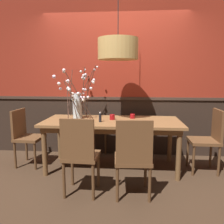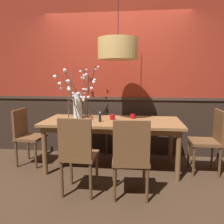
{
  "view_description": "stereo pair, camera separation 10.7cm",
  "coord_description": "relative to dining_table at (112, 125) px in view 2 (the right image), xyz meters",
  "views": [
    {
      "loc": [
        0.27,
        -3.33,
        1.42
      ],
      "look_at": [
        0.0,
        0.0,
        0.89
      ],
      "focal_mm": 36.08,
      "sensor_mm": 36.0,
      "label": 1
    },
    {
      "loc": [
        0.38,
        -3.32,
        1.42
      ],
      "look_at": [
        0.0,
        0.0,
        0.89
      ],
      "focal_mm": 36.08,
      "sensor_mm": 36.0,
      "label": 2
    }
  ],
  "objects": [
    {
      "name": "ground_plane",
      "position": [
        0.0,
        0.0,
        -0.68
      ],
      "size": [
        24.0,
        24.0,
        0.0
      ],
      "primitive_type": "plane",
      "color": "#422D1E"
    },
    {
      "name": "back_wall",
      "position": [
        0.0,
        0.73,
        0.8
      ],
      "size": [
        5.93,
        0.14,
        2.98
      ],
      "color": "#2D2119",
      "rests_on": "ground"
    },
    {
      "name": "dining_table",
      "position": [
        0.0,
        0.0,
        0.0
      ],
      "size": [
        2.05,
        0.88,
        0.76
      ],
      "color": "olive",
      "rests_on": "ground"
    },
    {
      "name": "chair_far_side_right",
      "position": [
        0.26,
        0.86,
        -0.15
      ],
      "size": [
        0.41,
        0.43,
        0.95
      ],
      "color": "brown",
      "rests_on": "ground"
    },
    {
      "name": "chair_far_side_left",
      "position": [
        -0.33,
        0.86,
        -0.17
      ],
      "size": [
        0.47,
        0.43,
        0.89
      ],
      "color": "brown",
      "rests_on": "ground"
    },
    {
      "name": "chair_head_east_end",
      "position": [
        1.44,
        -0.0,
        -0.15
      ],
      "size": [
        0.42,
        0.41,
        0.94
      ],
      "color": "brown",
      "rests_on": "ground"
    },
    {
      "name": "chair_head_west_end",
      "position": [
        -1.39,
        0.03,
        -0.17
      ],
      "size": [
        0.41,
        0.43,
        0.9
      ],
      "color": "brown",
      "rests_on": "ground"
    },
    {
      "name": "chair_near_side_left",
      "position": [
        -0.31,
        -0.84,
        -0.14
      ],
      "size": [
        0.42,
        0.4,
        0.96
      ],
      "color": "brown",
      "rests_on": "ground"
    },
    {
      "name": "chair_near_side_right",
      "position": [
        0.31,
        -0.84,
        -0.16
      ],
      "size": [
        0.45,
        0.45,
        0.95
      ],
      "color": "brown",
      "rests_on": "ground"
    },
    {
      "name": "vase_with_blossoms",
      "position": [
        -0.55,
        0.1,
        0.35
      ],
      "size": [
        0.66,
        0.91,
        0.83
      ],
      "color": "silver",
      "rests_on": "dining_table"
    },
    {
      "name": "candle_holder_nearer_center",
      "position": [
        -0.0,
        0.05,
        0.12
      ],
      "size": [
        0.08,
        0.08,
        0.08
      ],
      "color": "#9E0F14",
      "rests_on": "dining_table"
    },
    {
      "name": "candle_holder_nearer_edge",
      "position": [
        0.31,
        0.18,
        0.12
      ],
      "size": [
        0.08,
        0.08,
        0.07
      ],
      "color": "#9E0F14",
      "rests_on": "dining_table"
    },
    {
      "name": "condiment_bottle",
      "position": [
        -0.16,
        -0.14,
        0.15
      ],
      "size": [
        0.04,
        0.04,
        0.15
      ],
      "color": "black",
      "rests_on": "dining_table"
    },
    {
      "name": "pendant_lamp",
      "position": [
        0.09,
        0.02,
        1.13
      ],
      "size": [
        0.58,
        0.58,
        1.33
      ],
      "color": "tan"
    }
  ]
}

